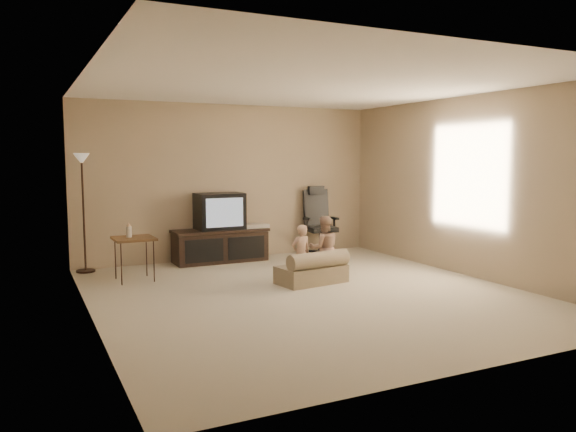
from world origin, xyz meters
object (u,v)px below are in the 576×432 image
side_table (133,239)px  floor_lamp (83,186)px  child_sofa (313,270)px  tv_stand (220,233)px  toddler_right (324,248)px  office_chair (319,230)px  toddler_left (301,254)px

side_table → floor_lamp: floor_lamp is taller
floor_lamp → child_sofa: bearing=-38.5°
tv_stand → toddler_right: bearing=-66.8°
office_chair → toddler_right: bearing=-111.6°
tv_stand → floor_lamp: bearing=178.1°
toddler_left → side_table: bearing=-35.4°
tv_stand → toddler_right: tv_stand is taller
office_chair → child_sofa: size_ratio=1.22×
office_chair → floor_lamp: bearing=-176.4°
side_table → floor_lamp: (-0.53, 0.87, 0.68)m
office_chair → toddler_left: office_chair is taller
side_table → toddler_left: (1.95, -1.13, -0.18)m
tv_stand → office_chair: office_chair is taller
office_chair → tv_stand: bearing=-176.8°
tv_stand → toddler_left: size_ratio=1.97×
tv_stand → toddler_left: bearing=-77.2°
side_table → child_sofa: bearing=-30.1°
tv_stand → floor_lamp: (-2.03, 0.06, 0.79)m
tv_stand → office_chair: 1.75m
floor_lamp → office_chair: bearing=-1.9°
tv_stand → toddler_left: tv_stand is taller
tv_stand → office_chair: bearing=-2.5°
toddler_left → toddler_right: size_ratio=0.89×
office_chair → side_table: bearing=-161.6°
child_sofa → toddler_right: (0.23, 0.13, 0.26)m
side_table → tv_stand: bearing=28.5°
child_sofa → toddler_right: bearing=21.5°
toddler_right → toddler_left: bearing=22.2°
floor_lamp → toddler_left: (2.48, -2.00, -0.86)m
child_sofa → toddler_right: toddler_right is taller
side_table → toddler_left: side_table is taller
side_table → toddler_right: bearing=-25.0°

